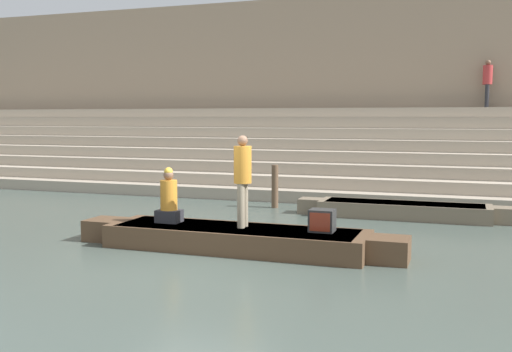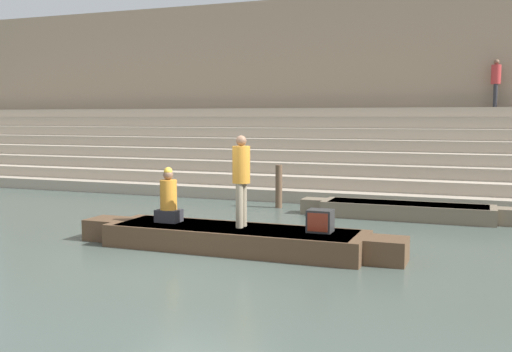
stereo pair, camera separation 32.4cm
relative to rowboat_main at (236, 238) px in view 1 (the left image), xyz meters
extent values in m
plane|color=#47544C|center=(-0.41, -0.79, -0.24)|extent=(120.00, 120.00, 0.00)
cube|color=tan|center=(-0.41, 9.13, -0.05)|extent=(36.00, 5.32, 0.37)
cube|color=#B2A28D|center=(-0.41, 9.46, 0.31)|extent=(36.00, 4.66, 0.37)
cube|color=tan|center=(-0.41, 9.79, 0.68)|extent=(36.00, 3.99, 0.37)
cube|color=#B2A28D|center=(-0.41, 10.12, 1.04)|extent=(36.00, 3.33, 0.37)
cube|color=tan|center=(-0.41, 10.46, 1.41)|extent=(36.00, 2.66, 0.37)
cube|color=#B2A28D|center=(-0.41, 10.79, 1.78)|extent=(36.00, 2.00, 0.37)
cube|color=tan|center=(-0.41, 11.12, 2.14)|extent=(36.00, 1.33, 0.37)
cube|color=#B2A28D|center=(-0.41, 11.46, 2.51)|extent=(36.00, 0.67, 0.37)
cube|color=tan|center=(-0.41, 12.39, 3.33)|extent=(34.20, 1.20, 7.13)
cube|color=brown|center=(-0.41, 11.77, 0.06)|extent=(34.20, 0.12, 0.60)
cube|color=brown|center=(0.00, 0.00, -0.02)|extent=(5.18, 1.37, 0.44)
cube|color=#2D2D2D|center=(0.00, 0.00, 0.18)|extent=(4.77, 1.27, 0.05)
cube|color=brown|center=(2.95, 0.00, -0.02)|extent=(0.73, 0.76, 0.44)
cube|color=brown|center=(-2.95, 0.00, -0.02)|extent=(0.73, 0.76, 0.44)
cylinder|color=olive|center=(-0.78, 0.79, 0.11)|extent=(2.30, 0.04, 0.04)
cylinder|color=gray|center=(0.12, 0.19, 0.64)|extent=(0.15, 0.15, 0.87)
cylinder|color=gray|center=(0.12, -0.01, 0.64)|extent=(0.15, 0.15, 0.87)
cylinder|color=orange|center=(0.12, 0.09, 1.44)|extent=(0.35, 0.35, 0.72)
sphere|color=brown|center=(0.12, 0.09, 1.90)|extent=(0.21, 0.21, 0.21)
cube|color=#28282D|center=(-1.50, 0.10, 0.33)|extent=(0.48, 0.38, 0.25)
cylinder|color=orange|center=(-1.50, 0.10, 0.77)|extent=(0.35, 0.35, 0.61)
sphere|color=brown|center=(-1.50, 0.10, 1.18)|extent=(0.21, 0.21, 0.21)
sphere|color=gold|center=(-1.50, 0.10, 1.25)|extent=(0.18, 0.18, 0.18)
cube|color=#2D2D2D|center=(1.69, 0.16, 0.42)|extent=(0.46, 0.39, 0.42)
cube|color=#99331E|center=(1.69, -0.04, 0.42)|extent=(0.38, 0.02, 0.34)
cube|color=#756651|center=(2.73, 4.87, -0.04)|extent=(4.30, 1.07, 0.40)
cube|color=#2D2D2D|center=(2.73, 4.87, 0.14)|extent=(3.95, 0.97, 0.05)
cube|color=#756651|center=(5.17, 4.87, -0.04)|extent=(0.60, 0.59, 0.40)
cube|color=#756651|center=(0.28, 4.87, -0.04)|extent=(0.60, 0.59, 0.40)
cylinder|color=brown|center=(-0.93, 5.48, 0.38)|extent=(0.19, 0.19, 1.23)
cylinder|color=#28282D|center=(4.81, 11.54, 3.08)|extent=(0.13, 0.13, 0.78)
cylinder|color=#28282D|center=(4.81, 11.37, 3.08)|extent=(0.13, 0.13, 0.78)
cylinder|color=#B23333|center=(4.81, 11.46, 3.79)|extent=(0.32, 0.32, 0.65)
sphere|color=brown|center=(4.81, 11.46, 4.21)|extent=(0.19, 0.19, 0.19)
camera|label=1|loc=(4.21, -10.74, 2.36)|focal=42.00mm
camera|label=2|loc=(4.52, -10.63, 2.36)|focal=42.00mm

